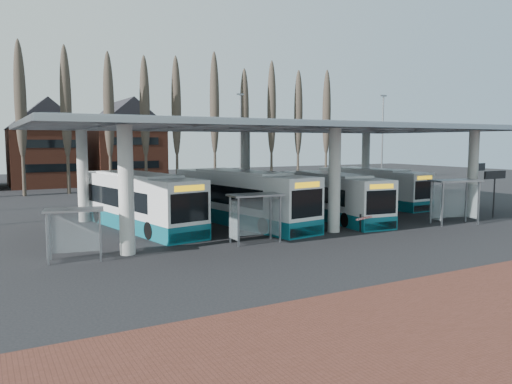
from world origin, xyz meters
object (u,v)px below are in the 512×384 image
bus_0 (137,202)px  bus_1 (240,198)px  bus_2 (331,197)px  shelter_0 (74,223)px  shelter_2 (454,192)px  shelter_1 (254,207)px  bus_3 (370,188)px

bus_0 → bus_1: (6.23, -1.61, 0.03)m
bus_0 → bus_2: 12.97m
bus_2 → shelter_0: size_ratio=4.23×
bus_1 → shelter_2: 13.61m
shelter_1 → bus_2: bearing=32.4°
bus_0 → bus_3: 20.20m
shelter_0 → shelter_2: bearing=8.4°
bus_1 → shelter_0: bearing=-162.5°
bus_2 → bus_0: bearing=175.0°
bus_3 → shelter_0: bearing=-163.8°
bus_3 → shelter_0: size_ratio=4.10×
bus_2 → shelter_1: (-8.65, -4.78, 0.39)m
bus_2 → bus_3: 8.59m
shelter_0 → shelter_2: 22.86m
bus_1 → bus_2: (6.48, -1.00, -0.14)m
shelter_2 → shelter_0: bearing=-168.7°
bus_2 → shelter_0: bearing=-159.3°
bus_1 → shelter_0: size_ratio=4.66×
bus_2 → shelter_2: 7.85m
bus_0 → shelter_2: bus_0 is taller
bus_1 → bus_2: size_ratio=1.10×
bus_3 → shelter_2: 10.26m
bus_2 → shelter_1: bearing=-144.5°
bus_0 → shelter_1: bus_0 is taller
bus_1 → shelter_2: size_ratio=3.75×
bus_2 → shelter_0: (-17.47, -4.40, 0.22)m
bus_0 → bus_3: bearing=-5.0°
shelter_0 → shelter_1: shelter_1 is taller
bus_2 → bus_3: size_ratio=1.03×
bus_2 → shelter_2: size_ratio=3.41×
bus_0 → shelter_0: size_ratio=4.59×
bus_1 → bus_3: bus_1 is taller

